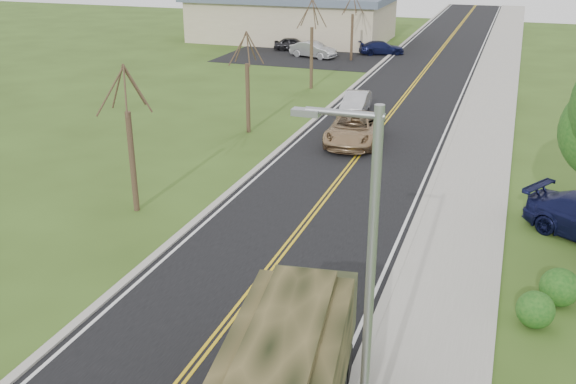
% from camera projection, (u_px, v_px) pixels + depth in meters
% --- Properties ---
extents(road, '(8.00, 120.00, 0.01)m').
position_uv_depth(road, '(418.00, 79.00, 50.68)').
color(road, black).
rests_on(road, ground).
extents(curb_right, '(0.30, 120.00, 0.12)m').
position_uv_depth(curb_right, '(472.00, 82.00, 49.38)').
color(curb_right, '#9E998E').
rests_on(curb_right, ground).
extents(sidewalk_right, '(3.20, 120.00, 0.10)m').
position_uv_depth(sidewalk_right, '(496.00, 84.00, 48.84)').
color(sidewalk_right, '#9E998E').
rests_on(sidewalk_right, ground).
extents(curb_left, '(0.30, 120.00, 0.10)m').
position_uv_depth(curb_left, '(367.00, 75.00, 51.94)').
color(curb_left, '#9E998E').
rests_on(curb_left, ground).
extents(street_light, '(1.65, 0.22, 8.00)m').
position_uv_depth(street_light, '(365.00, 289.00, 12.10)').
color(street_light, gray).
rests_on(street_light, ground).
extents(bare_tree_a, '(1.93, 2.26, 6.08)m').
position_uv_depth(bare_tree_a, '(131.00, 150.00, 25.63)').
color(bare_tree_a, '#38281C').
rests_on(bare_tree_a, ground).
extents(bare_tree_b, '(1.83, 2.14, 5.73)m').
position_uv_depth(bare_tree_b, '(248.00, 90.00, 36.18)').
color(bare_tree_b, '#38281C').
rests_on(bare_tree_b, ground).
extents(bare_tree_c, '(2.04, 2.39, 6.42)m').
position_uv_depth(bare_tree_c, '(312.00, 51.00, 46.56)').
color(bare_tree_c, '#38281C').
rests_on(bare_tree_c, ground).
extents(bare_tree_d, '(1.88, 2.20, 5.91)m').
position_uv_depth(bare_tree_d, '(352.00, 32.00, 57.14)').
color(bare_tree_d, '#38281C').
rests_on(bare_tree_d, ground).
extents(commercial_building, '(25.50, 21.50, 5.65)m').
position_uv_depth(commercial_building, '(293.00, 14.00, 68.58)').
color(commercial_building, tan).
rests_on(commercial_building, ground).
extents(military_truck, '(3.14, 6.76, 3.25)m').
position_uv_depth(military_truck, '(291.00, 364.00, 14.11)').
color(military_truck, black).
rests_on(military_truck, ground).
extents(suv_champagne, '(3.08, 5.89, 1.58)m').
position_uv_depth(suv_champagne, '(354.00, 129.00, 34.96)').
color(suv_champagne, '#9C7D58').
rests_on(suv_champagne, ground).
extents(sedan_silver, '(1.69, 4.18, 1.35)m').
position_uv_depth(sedan_silver, '(356.00, 103.00, 40.75)').
color(sedan_silver, '#B2B1B6').
rests_on(sedan_silver, ground).
extents(lot_car_dark, '(3.97, 2.30, 1.27)m').
position_uv_depth(lot_car_dark, '(293.00, 44.00, 62.76)').
color(lot_car_dark, black).
rests_on(lot_car_dark, ground).
extents(lot_car_silver, '(4.67, 2.74, 1.45)m').
position_uv_depth(lot_car_silver, '(313.00, 50.00, 59.14)').
color(lot_car_silver, '#A8A9AD').
rests_on(lot_car_silver, ground).
extents(lot_car_navy, '(4.61, 3.33, 1.24)m').
position_uv_depth(lot_car_navy, '(382.00, 48.00, 60.75)').
color(lot_car_navy, '#0F1338').
rests_on(lot_car_navy, ground).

